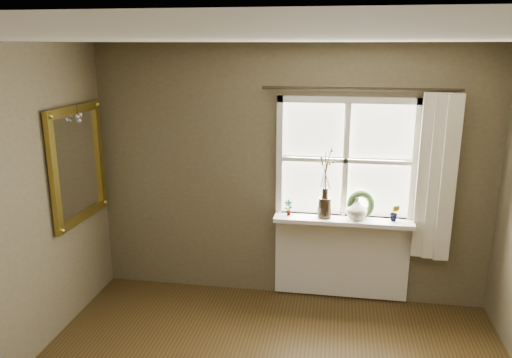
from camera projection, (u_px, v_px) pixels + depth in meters
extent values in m
plane|color=silver|center=(250.00, 40.00, 2.55)|extent=(4.50, 4.50, 0.00)
cube|color=brown|center=(290.00, 174.00, 5.08)|extent=(4.00, 0.10, 2.60)
cube|color=silver|center=(343.00, 218.00, 5.02)|extent=(1.36, 0.06, 0.06)
cube|color=silver|center=(349.00, 100.00, 4.71)|extent=(1.36, 0.06, 0.06)
cube|color=silver|center=(280.00, 158.00, 4.97)|extent=(0.06, 0.06, 1.24)
cube|color=silver|center=(415.00, 163.00, 4.77)|extent=(0.06, 0.06, 1.24)
cube|color=silver|center=(346.00, 161.00, 4.87)|extent=(1.24, 0.05, 0.04)
cube|color=silver|center=(346.00, 161.00, 4.87)|extent=(0.04, 0.05, 1.12)
cube|color=white|center=(313.00, 130.00, 4.87)|extent=(0.59, 0.01, 0.53)
cube|color=white|center=(382.00, 131.00, 4.76)|extent=(0.59, 0.01, 0.53)
cube|color=white|center=(312.00, 188.00, 5.02)|extent=(0.59, 0.01, 0.53)
cube|color=white|center=(378.00, 191.00, 4.92)|extent=(0.59, 0.01, 0.53)
cube|color=silver|center=(343.00, 220.00, 4.92)|extent=(1.36, 0.26, 0.04)
cube|color=silver|center=(341.00, 257.00, 5.14)|extent=(1.36, 0.04, 0.88)
cylinder|color=black|center=(324.00, 208.00, 4.92)|extent=(0.18, 0.18, 0.20)
imported|color=silver|center=(357.00, 208.00, 4.87)|extent=(0.26, 0.26, 0.22)
torus|color=#2A451E|center=(361.00, 208.00, 4.90)|extent=(0.31, 0.21, 0.29)
imported|color=#2A451E|center=(288.00, 208.00, 4.98)|extent=(0.10, 0.07, 0.16)
imported|color=#2A451E|center=(395.00, 213.00, 4.82)|extent=(0.11, 0.10, 0.17)
cube|color=beige|center=(436.00, 178.00, 4.68)|extent=(0.36, 0.12, 1.59)
cylinder|color=black|center=(360.00, 89.00, 4.62)|extent=(1.84, 0.03, 0.03)
cube|color=white|center=(77.00, 164.00, 4.74)|extent=(0.02, 0.77, 0.95)
cube|color=olive|center=(73.00, 110.00, 4.60)|extent=(0.05, 0.93, 0.08)
cube|color=olive|center=(83.00, 215.00, 4.87)|extent=(0.05, 0.93, 0.08)
cube|color=olive|center=(54.00, 175.00, 4.33)|extent=(0.05, 0.08, 0.95)
cube|color=olive|center=(99.00, 155.00, 5.14)|extent=(0.05, 0.08, 0.95)
sphere|color=silver|center=(77.00, 117.00, 4.58)|extent=(0.04, 0.04, 0.04)
sphere|color=silver|center=(79.00, 121.00, 4.62)|extent=(0.04, 0.04, 0.04)
sphere|color=silver|center=(80.00, 115.00, 4.63)|extent=(0.04, 0.04, 0.04)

